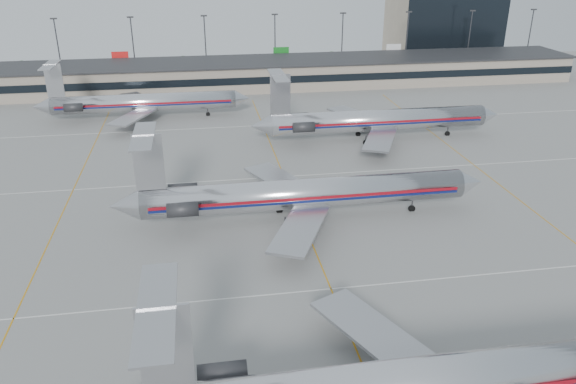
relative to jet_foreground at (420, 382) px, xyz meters
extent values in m
plane|color=gray|center=(-2.20, 7.38, -3.47)|extent=(260.00, 260.00, 0.00)
cube|color=silver|center=(-2.20, 17.38, -3.46)|extent=(160.00, 0.15, 0.02)
cube|color=gray|center=(-2.20, 105.38, -0.47)|extent=(160.00, 16.00, 6.00)
cube|color=black|center=(-2.20, 97.28, -0.27)|extent=(160.00, 0.20, 1.60)
cube|color=#2D2D30|center=(-2.20, 105.38, 2.63)|extent=(162.00, 17.00, 0.30)
cylinder|color=#38383D|center=(-47.20, 119.38, 4.03)|extent=(0.30, 0.30, 15.00)
cube|color=#2D2D30|center=(-47.20, 119.38, 11.63)|extent=(1.60, 0.40, 0.35)
cylinder|color=#38383D|center=(-29.20, 119.38, 4.03)|extent=(0.30, 0.30, 15.00)
cube|color=#2D2D30|center=(-29.20, 119.38, 11.63)|extent=(1.60, 0.40, 0.35)
cylinder|color=#38383D|center=(-11.20, 119.38, 4.03)|extent=(0.30, 0.30, 15.00)
cube|color=#2D2D30|center=(-11.20, 119.38, 11.63)|extent=(1.60, 0.40, 0.35)
cylinder|color=#38383D|center=(6.80, 119.38, 4.03)|extent=(0.30, 0.30, 15.00)
cube|color=#2D2D30|center=(6.80, 119.38, 11.63)|extent=(1.60, 0.40, 0.35)
cylinder|color=#38383D|center=(24.80, 119.38, 4.03)|extent=(0.30, 0.30, 15.00)
cube|color=#2D2D30|center=(24.80, 119.38, 11.63)|extent=(1.60, 0.40, 0.35)
cylinder|color=#38383D|center=(42.80, 119.38, 4.03)|extent=(0.30, 0.30, 15.00)
cube|color=#2D2D30|center=(42.80, 119.38, 11.63)|extent=(1.60, 0.40, 0.35)
cylinder|color=#38383D|center=(60.80, 119.38, 4.03)|extent=(0.30, 0.30, 15.00)
cube|color=#2D2D30|center=(60.80, 119.38, 11.63)|extent=(1.60, 0.40, 0.35)
cylinder|color=#38383D|center=(78.80, 119.38, 4.03)|extent=(0.30, 0.30, 15.00)
cube|color=#2D2D30|center=(78.80, 119.38, 11.63)|extent=(1.60, 0.40, 0.35)
cube|color=tan|center=(59.80, 135.38, 9.03)|extent=(30.00, 20.00, 25.00)
cylinder|color=silver|center=(0.96, 0.00, -0.05)|extent=(39.02, 3.61, 3.61)
cube|color=#ADAEB2|center=(-0.99, 6.83, -1.03)|extent=(9.07, 13.23, 0.31)
cube|color=#ADAEB2|center=(-17.09, 0.00, 5.07)|extent=(3.32, 0.24, 6.63)
cube|color=#ADAEB2|center=(-17.38, 0.00, 8.19)|extent=(2.34, 10.24, 0.18)
cylinder|color=#2D2D30|center=(-13.67, 2.78, 0.24)|extent=(3.51, 1.66, 1.66)
cylinder|color=silver|center=(-1.70, 33.14, 0.02)|extent=(39.82, 3.68, 3.68)
cone|color=silver|center=(19.80, 33.14, 0.02)|extent=(3.19, 3.68, 3.68)
cone|color=#ADAEB2|center=(-23.41, 33.14, 0.02)|extent=(3.58, 3.68, 3.68)
cube|color=maroon|center=(-1.70, 31.29, 0.17)|extent=(37.83, 0.05, 0.35)
cube|color=#0C1655|center=(-1.70, 31.29, -0.23)|extent=(37.83, 0.05, 0.28)
cube|color=#ADAEB2|center=(-3.70, 40.11, -0.98)|extent=(9.26, 13.50, 0.32)
cube|color=#ADAEB2|center=(-3.70, 26.17, -0.98)|extent=(9.26, 13.50, 0.32)
cube|color=#ADAEB2|center=(-20.12, 33.14, 5.24)|extent=(3.38, 0.25, 6.77)
cube|color=#ADAEB2|center=(-20.42, 33.14, 8.43)|extent=(2.39, 10.45, 0.18)
cylinder|color=#2D2D30|center=(-16.64, 35.98, 0.32)|extent=(3.58, 1.69, 1.69)
cylinder|color=#2D2D30|center=(-16.64, 30.30, 0.32)|extent=(3.58, 1.69, 1.69)
cylinder|color=#2D2D30|center=(12.23, 33.14, -2.65)|extent=(0.20, 0.20, 1.64)
cylinder|color=#2D2D30|center=(-4.69, 30.75, -2.65)|extent=(0.20, 0.20, 1.64)
cylinder|color=#2D2D30|center=(-4.69, 35.53, -2.65)|extent=(0.20, 0.20, 1.64)
cylinder|color=black|center=(12.23, 33.14, -3.12)|extent=(0.90, 0.30, 0.90)
cylinder|color=silver|center=(16.91, 61.88, 0.02)|extent=(37.86, 3.69, 3.69)
cone|color=silver|center=(37.43, 61.88, 0.02)|extent=(3.19, 3.69, 3.69)
cone|color=#ADAEB2|center=(-3.81, 61.88, 0.02)|extent=(3.59, 3.69, 3.69)
cube|color=maroon|center=(16.91, 60.03, 0.17)|extent=(35.97, 0.05, 0.35)
cube|color=#0C1655|center=(16.91, 60.03, -0.23)|extent=(35.97, 0.05, 0.28)
cube|color=#ADAEB2|center=(14.92, 68.86, -0.98)|extent=(9.27, 13.51, 0.32)
cube|color=#ADAEB2|center=(14.92, 54.91, -0.98)|extent=(9.27, 13.51, 0.32)
cube|color=#ADAEB2|center=(-0.53, 61.88, 5.25)|extent=(3.39, 0.25, 6.77)
cube|color=#ADAEB2|center=(-0.83, 61.88, 8.44)|extent=(2.39, 10.46, 0.18)
cylinder|color=#2D2D30|center=(2.96, 64.72, 0.32)|extent=(3.59, 1.69, 1.69)
cylinder|color=#2D2D30|center=(2.96, 59.04, 0.32)|extent=(3.59, 1.69, 1.69)
cylinder|color=#2D2D30|center=(29.86, 61.88, -2.65)|extent=(0.20, 0.20, 1.64)
cylinder|color=#2D2D30|center=(13.92, 59.49, -2.65)|extent=(0.20, 0.20, 1.64)
cylinder|color=#2D2D30|center=(13.92, 64.27, -2.65)|extent=(0.20, 0.20, 1.64)
cylinder|color=black|center=(29.86, 61.88, -3.12)|extent=(0.90, 0.30, 0.90)
cylinder|color=silver|center=(-24.28, 81.68, -0.23)|extent=(35.14, 3.42, 3.42)
cone|color=silver|center=(-5.23, 81.68, -0.23)|extent=(2.96, 3.42, 3.42)
cone|color=#ADAEB2|center=(-43.52, 81.68, -0.23)|extent=(3.33, 3.42, 3.42)
cube|color=maroon|center=(-24.28, 79.96, -0.09)|extent=(33.38, 0.05, 0.32)
cube|color=#0C1655|center=(-24.28, 79.96, -0.46)|extent=(33.38, 0.05, 0.26)
cube|color=#ADAEB2|center=(-26.13, 88.15, -1.16)|extent=(8.60, 12.54, 0.30)
cube|color=#ADAEB2|center=(-26.13, 75.21, -1.16)|extent=(8.60, 12.54, 0.30)
cube|color=#ADAEB2|center=(-40.47, 81.68, 4.62)|extent=(3.14, 0.23, 6.29)
cube|color=#ADAEB2|center=(-40.75, 81.68, 7.58)|extent=(2.22, 9.71, 0.17)
cylinder|color=#2D2D30|center=(-37.23, 84.32, 0.05)|extent=(3.33, 1.57, 1.57)
cylinder|color=#2D2D30|center=(-37.23, 79.05, 0.05)|extent=(3.33, 1.57, 1.57)
cylinder|color=#2D2D30|center=(-12.26, 81.68, -2.70)|extent=(0.18, 0.18, 1.53)
cylinder|color=#2D2D30|center=(-27.06, 79.46, -2.70)|extent=(0.18, 0.18, 1.53)
cylinder|color=#2D2D30|center=(-27.06, 83.90, -2.70)|extent=(0.18, 0.18, 1.53)
cylinder|color=black|center=(-12.26, 81.68, -3.14)|extent=(0.83, 0.28, 0.83)
camera|label=1|loc=(-14.12, -28.65, 28.12)|focal=35.00mm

